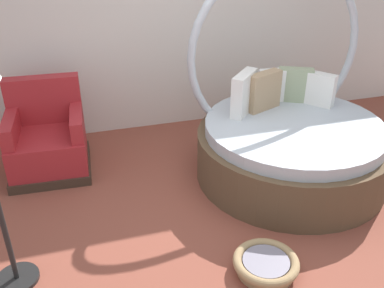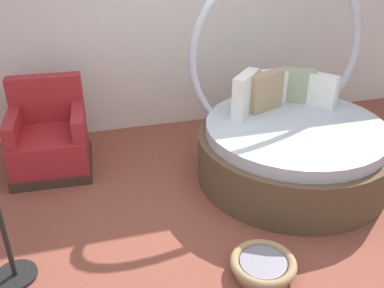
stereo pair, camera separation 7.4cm
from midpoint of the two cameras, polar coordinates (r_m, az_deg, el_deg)
name	(u,v)px [view 2 (the right image)]	position (r m, az deg, el deg)	size (l,w,h in m)	color
ground_plane	(218,229)	(3.86, 4.05, -11.17)	(8.00, 8.00, 0.02)	brown
round_daybed	(290,138)	(4.50, 13.33, 0.79)	(1.93, 1.93, 2.11)	brown
red_armchair	(50,139)	(4.76, -17.87, 0.62)	(0.83, 0.83, 0.94)	#38281E
pet_basket	(263,265)	(3.46, 10.02, -15.54)	(0.51, 0.51, 0.13)	#9E7F56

